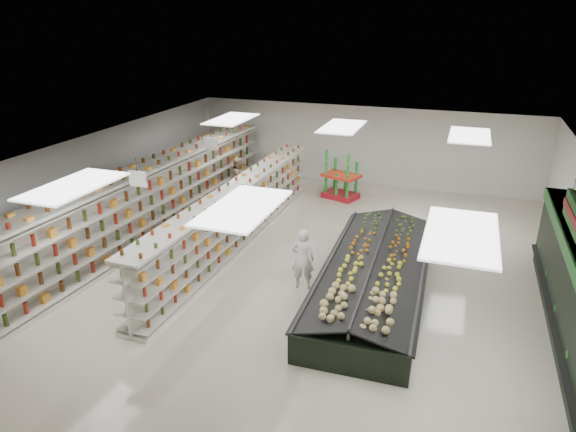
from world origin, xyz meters
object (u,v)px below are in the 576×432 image
at_px(produce_island, 375,274).
at_px(shopper_main, 303,259).
at_px(shopper_background, 239,177).
at_px(gondola_center, 236,218).
at_px(gondola_left, 150,205).
at_px(soda_endcap, 341,177).

xyz_separation_m(produce_island, shopper_main, (-1.78, -0.44, 0.34)).
distance_m(produce_island, shopper_background, 8.43).
height_order(gondola_center, shopper_background, gondola_center).
bearing_deg(shopper_background, gondola_center, -162.97).
bearing_deg(shopper_main, shopper_background, -62.71).
bearing_deg(gondola_left, produce_island, -6.04).
xyz_separation_m(gondola_left, gondola_center, (2.80, 0.34, -0.21)).
relative_size(produce_island, shopper_background, 4.61).
height_order(gondola_left, shopper_background, gondola_left).
bearing_deg(shopper_main, gondola_center, -44.68).
height_order(produce_island, soda_endcap, soda_endcap).
xyz_separation_m(gondola_left, shopper_main, (5.53, -1.58, -0.25)).
bearing_deg(soda_endcap, shopper_background, -164.00).
height_order(gondola_center, produce_island, gondola_center).
relative_size(soda_endcap, shopper_background, 1.10).
bearing_deg(soda_endcap, shopper_main, -84.10).
relative_size(soda_endcap, shopper_main, 1.04).
xyz_separation_m(gondola_center, produce_island, (4.50, -1.48, -0.38)).
height_order(gondola_center, soda_endcap, gondola_center).
distance_m(gondola_center, shopper_main, 3.33).
distance_m(gondola_center, soda_endcap, 5.57).
height_order(soda_endcap, shopper_background, soda_endcap).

